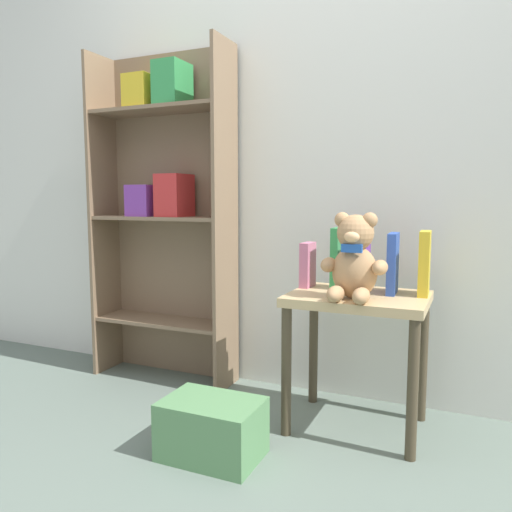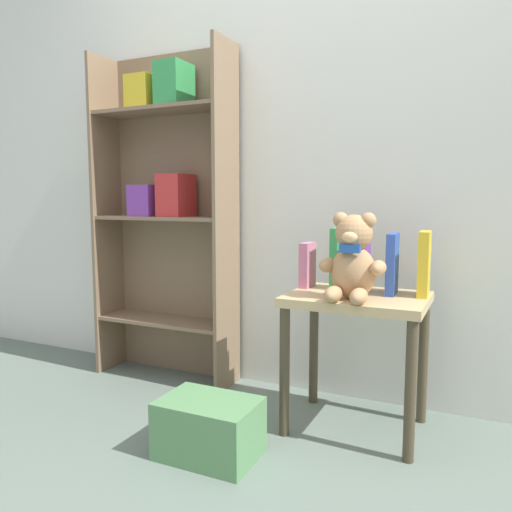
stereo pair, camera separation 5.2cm
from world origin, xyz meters
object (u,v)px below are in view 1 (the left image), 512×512
at_px(bookshelf_side, 166,198).
at_px(display_table, 358,319).
at_px(teddy_bear, 354,260).
at_px(book_standing_blue, 393,263).
at_px(book_standing_green, 336,258).
at_px(storage_bin, 212,429).
at_px(book_standing_yellow, 424,263).
at_px(book_standing_pink, 308,265).
at_px(book_standing_purple, 364,258).

bearing_deg(bookshelf_side, display_table, -11.15).
xyz_separation_m(teddy_bear, book_standing_blue, (0.12, 0.17, -0.03)).
height_order(teddy_bear, book_standing_green, teddy_bear).
distance_m(bookshelf_side, display_table, 1.16).
distance_m(teddy_bear, storage_bin, 0.81).
distance_m(teddy_bear, book_standing_yellow, 0.30).
relative_size(book_standing_blue, book_standing_yellow, 0.96).
bearing_deg(display_table, book_standing_yellow, 20.07).
bearing_deg(storage_bin, bookshelf_side, 133.49).
distance_m(display_table, book_standing_pink, 0.32).
height_order(book_standing_green, book_standing_blue, book_standing_green).
height_order(teddy_bear, storage_bin, teddy_bear).
bearing_deg(book_standing_pink, book_standing_yellow, 2.91).
height_order(display_table, book_standing_pink, book_standing_pink).
relative_size(book_standing_green, book_standing_purple, 0.97).
xyz_separation_m(bookshelf_side, book_standing_blue, (1.15, -0.13, -0.26)).
height_order(book_standing_purple, book_standing_blue, book_standing_purple).
height_order(book_standing_green, book_standing_purple, book_standing_purple).
relative_size(bookshelf_side, book_standing_purple, 6.27).
bearing_deg(book_standing_yellow, storage_bin, -143.49).
height_order(book_standing_green, book_standing_yellow, book_standing_green).
bearing_deg(book_standing_blue, storage_bin, -139.09).
xyz_separation_m(display_table, book_standing_pink, (-0.24, 0.08, 0.19)).
bearing_deg(book_standing_yellow, book_standing_purple, 174.67).
bearing_deg(book_standing_pink, book_standing_purple, 6.93).
bearing_deg(book_standing_pink, bookshelf_side, 172.81).
xyz_separation_m(bookshelf_side, book_standing_purple, (1.04, -0.11, -0.25)).
bearing_deg(storage_bin, teddy_bear, 39.14).
xyz_separation_m(book_standing_green, storage_bin, (-0.30, -0.54, -0.57)).
distance_m(book_standing_yellow, storage_bin, 1.02).
relative_size(teddy_bear, storage_bin, 0.93).
bearing_deg(book_standing_blue, book_standing_yellow, 4.11).
height_order(book_standing_pink, book_standing_purple, book_standing_purple).
xyz_separation_m(book_standing_purple, book_standing_blue, (0.12, -0.03, -0.01)).
distance_m(book_standing_green, book_standing_yellow, 0.36).
bearing_deg(book_standing_green, book_standing_pink, -173.39).
bearing_deg(book_standing_yellow, bookshelf_side, 172.33).
relative_size(bookshelf_side, display_table, 3.02).
xyz_separation_m(teddy_bear, storage_bin, (-0.42, -0.34, -0.59)).
relative_size(display_table, book_standing_green, 2.16).
bearing_deg(display_table, book_standing_pink, 161.88).
relative_size(book_standing_pink, book_standing_green, 0.75).
height_order(display_table, book_standing_blue, book_standing_blue).
relative_size(book_standing_green, book_standing_blue, 1.06).
relative_size(teddy_bear, book_standing_pink, 1.71).
bearing_deg(storage_bin, book_standing_pink, 70.53).
height_order(teddy_bear, book_standing_blue, teddy_bear).
relative_size(book_standing_pink, book_standing_blue, 0.79).
distance_m(book_standing_pink, book_standing_purple, 0.24).
bearing_deg(book_standing_green, display_table, -41.91).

